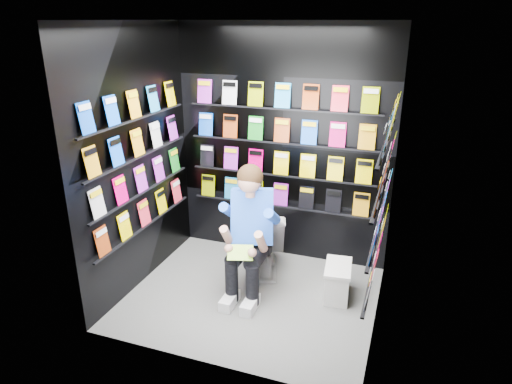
% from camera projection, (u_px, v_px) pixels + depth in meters
% --- Properties ---
extents(floor, '(2.40, 2.40, 0.00)m').
position_uv_depth(floor, '(252.00, 297.00, 4.57)').
color(floor, '#62625F').
rests_on(floor, ground).
extents(ceiling, '(2.40, 2.40, 0.00)m').
position_uv_depth(ceiling, '(250.00, 20.00, 3.65)').
color(ceiling, white).
rests_on(ceiling, floor).
extents(wall_back, '(2.40, 0.04, 2.60)m').
position_uv_depth(wall_back, '(282.00, 147.00, 4.99)').
color(wall_back, black).
rests_on(wall_back, floor).
extents(wall_front, '(2.40, 0.04, 2.60)m').
position_uv_depth(wall_front, '(203.00, 216.00, 3.23)').
color(wall_front, black).
rests_on(wall_front, floor).
extents(wall_left, '(0.04, 2.00, 2.60)m').
position_uv_depth(wall_left, '(137.00, 161.00, 4.48)').
color(wall_left, black).
rests_on(wall_left, floor).
extents(wall_right, '(0.04, 2.00, 2.60)m').
position_uv_depth(wall_right, '(388.00, 189.00, 3.73)').
color(wall_right, black).
rests_on(wall_right, floor).
extents(comics_back, '(2.10, 0.06, 1.37)m').
position_uv_depth(comics_back, '(282.00, 147.00, 4.96)').
color(comics_back, '#D10063').
rests_on(comics_back, wall_back).
extents(comics_left, '(0.06, 1.70, 1.37)m').
position_uv_depth(comics_left, '(139.00, 161.00, 4.47)').
color(comics_left, '#D10063').
rests_on(comics_left, wall_left).
extents(comics_right, '(0.06, 1.70, 1.37)m').
position_uv_depth(comics_right, '(385.00, 188.00, 3.74)').
color(comics_right, '#D10063').
rests_on(comics_right, wall_right).
extents(toilet, '(0.62, 0.84, 0.73)m').
position_uv_depth(toilet, '(265.00, 240.00, 4.95)').
color(toilet, white).
rests_on(toilet, floor).
extents(longbox, '(0.27, 0.44, 0.31)m').
position_uv_depth(longbox, '(337.00, 282.00, 4.53)').
color(longbox, silver).
rests_on(longbox, floor).
extents(longbox_lid, '(0.30, 0.46, 0.03)m').
position_uv_depth(longbox_lid, '(338.00, 267.00, 4.47)').
color(longbox_lid, silver).
rests_on(longbox_lid, longbox).
extents(reader, '(0.77, 0.94, 1.49)m').
position_uv_depth(reader, '(253.00, 217.00, 4.46)').
color(reader, blue).
rests_on(reader, toilet).
extents(held_comic, '(0.27, 0.20, 0.10)m').
position_uv_depth(held_comic, '(240.00, 253.00, 4.23)').
color(held_comic, green).
rests_on(held_comic, reader).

